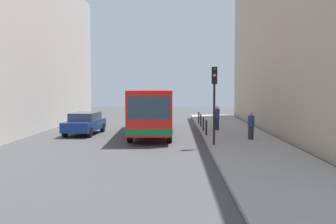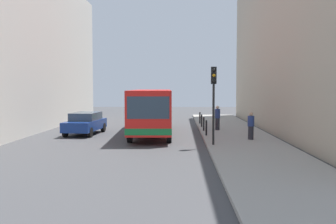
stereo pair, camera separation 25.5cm
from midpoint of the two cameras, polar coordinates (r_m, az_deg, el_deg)
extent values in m
plane|color=#424244|center=(23.06, -2.96, -4.24)|extent=(80.00, 80.00, 0.00)
cube|color=#9E9991|center=(23.29, 10.44, -4.03)|extent=(4.40, 40.00, 0.15)
cube|color=#B2A38C|center=(28.75, 21.58, 10.63)|extent=(7.00, 32.00, 13.57)
cube|color=red|center=(25.85, -2.77, 0.51)|extent=(2.94, 11.09, 2.50)
cube|color=#197238|center=(25.92, -2.76, -1.59)|extent=(2.96, 11.11, 0.36)
cube|color=#2D3D4C|center=(20.36, -3.23, 0.65)|extent=(2.26, 0.15, 1.20)
cube|color=#2D3D4C|center=(26.33, -2.74, 1.33)|extent=(2.89, 9.49, 1.00)
cylinder|color=black|center=(22.06, -0.12, -3.29)|extent=(0.32, 1.01, 1.00)
cylinder|color=black|center=(22.14, -5.99, -3.28)|extent=(0.32, 1.01, 1.00)
cylinder|color=black|center=(29.82, -0.37, -1.48)|extent=(0.32, 1.01, 1.00)
cylinder|color=black|center=(29.88, -4.71, -1.48)|extent=(0.32, 1.01, 1.00)
cube|color=navy|center=(26.50, -12.55, -1.90)|extent=(2.14, 4.53, 0.64)
cube|color=#2D3D4C|center=(26.60, -12.47, -0.63)|extent=(1.79, 2.58, 0.52)
cylinder|color=black|center=(24.87, -11.83, -3.00)|extent=(0.27, 0.66, 0.64)
cylinder|color=black|center=(25.41, -15.36, -2.91)|extent=(0.27, 0.66, 0.64)
cylinder|color=black|center=(27.72, -9.96, -2.29)|extent=(0.27, 0.66, 0.64)
cylinder|color=black|center=(28.21, -13.17, -2.23)|extent=(0.27, 0.66, 0.64)
cylinder|color=black|center=(20.32, 6.51, -0.37)|extent=(0.12, 0.12, 3.20)
cube|color=black|center=(20.28, 6.56, 5.42)|extent=(0.28, 0.24, 0.90)
sphere|color=black|center=(20.16, 6.60, 6.23)|extent=(0.16, 0.16, 0.16)
sphere|color=orange|center=(20.15, 6.59, 5.43)|extent=(0.16, 0.16, 0.16)
sphere|color=black|center=(20.14, 6.58, 4.64)|extent=(0.16, 0.16, 0.16)
cylinder|color=black|center=(24.31, 5.41, -2.36)|extent=(0.11, 0.11, 0.95)
cylinder|color=black|center=(26.97, 4.99, -1.77)|extent=(0.11, 0.11, 0.95)
cylinder|color=black|center=(29.64, 4.65, -1.28)|extent=(0.11, 0.11, 0.95)
cylinder|color=black|center=(32.30, 4.37, -0.87)|extent=(0.11, 0.11, 0.95)
cylinder|color=#26262D|center=(22.85, 11.91, -3.03)|extent=(0.32, 0.32, 0.77)
cylinder|color=navy|center=(22.79, 11.93, -1.32)|extent=(0.38, 0.38, 0.60)
sphere|color=tan|center=(22.75, 11.94, -0.30)|extent=(0.21, 0.21, 0.21)
cylinder|color=#26262D|center=(27.51, 7.01, -1.78)|extent=(0.32, 0.32, 0.85)
cylinder|color=navy|center=(27.45, 7.02, -0.23)|extent=(0.38, 0.38, 0.65)
sphere|color=beige|center=(27.43, 7.02, 0.69)|extent=(0.23, 0.23, 0.23)
camera|label=1|loc=(0.13, -90.31, -0.02)|focal=41.00mm
camera|label=2|loc=(0.13, 89.69, 0.02)|focal=41.00mm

